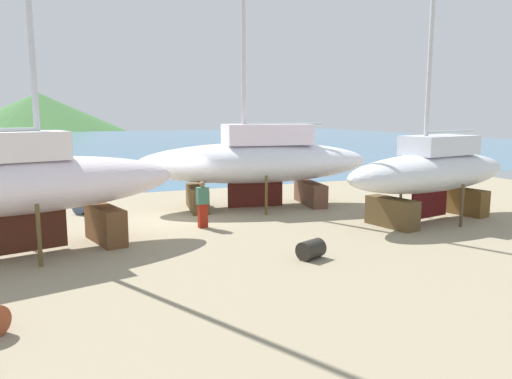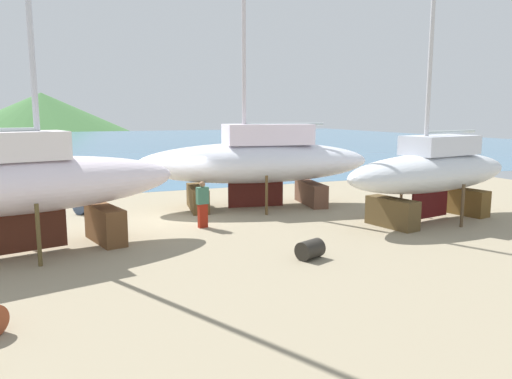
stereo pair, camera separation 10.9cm
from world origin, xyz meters
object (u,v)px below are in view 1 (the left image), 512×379
(barrel_blue_faded, at_px, (86,206))
(barrel_rust_far, at_px, (311,249))
(sailboat_far_slipway, at_px, (432,172))
(sailboat_mid_port, at_px, (22,184))
(sailboat_small_center, at_px, (256,161))
(worker, at_px, (203,204))

(barrel_blue_faded, height_order, barrel_rust_far, barrel_blue_faded)
(sailboat_far_slipway, bearing_deg, sailboat_mid_port, -14.04)
(sailboat_small_center, height_order, worker, sailboat_small_center)
(sailboat_mid_port, relative_size, barrel_rust_far, 19.55)
(sailboat_mid_port, distance_m, barrel_blue_faded, 6.56)
(sailboat_mid_port, xyz_separation_m, worker, (5.98, 1.41, -1.26))
(sailboat_far_slipway, height_order, barrel_blue_faded, sailboat_far_slipway)
(worker, height_order, barrel_rust_far, worker)
(sailboat_mid_port, height_order, barrel_blue_faded, sailboat_mid_port)
(sailboat_mid_port, xyz_separation_m, barrel_blue_faded, (2.05, 5.95, -1.86))
(barrel_blue_faded, relative_size, barrel_rust_far, 1.20)
(sailboat_small_center, height_order, barrel_rust_far, sailboat_small_center)
(sailboat_mid_port, bearing_deg, sailboat_small_center, 11.12)
(sailboat_far_slipway, xyz_separation_m, barrel_rust_far, (-7.03, -2.92, -1.68))
(sailboat_mid_port, distance_m, barrel_rust_far, 8.85)
(worker, distance_m, barrel_blue_faded, 6.03)
(sailboat_small_center, bearing_deg, sailboat_far_slipway, 143.76)
(sailboat_far_slipway, distance_m, barrel_rust_far, 7.80)
(sailboat_mid_port, bearing_deg, barrel_rust_far, -39.58)
(sailboat_mid_port, distance_m, worker, 6.27)
(worker, bearing_deg, barrel_blue_faded, 31.37)
(sailboat_far_slipway, relative_size, barrel_rust_far, 15.92)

